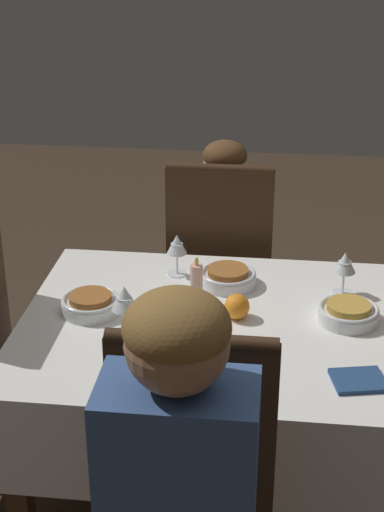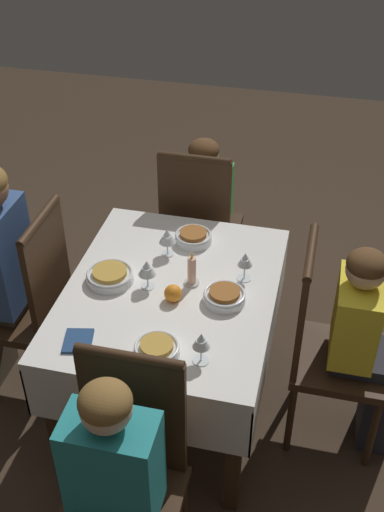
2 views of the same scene
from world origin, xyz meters
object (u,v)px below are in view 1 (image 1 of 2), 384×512
wine_glass_west (345,264)px  candle_centerpiece (196,289)px  napkin_red_folded (358,380)px  dining_table (212,353)px  bowl_west (348,312)px  wine_glass_south (177,246)px  chair_south (221,276)px  bowl_east (91,303)px  wine_glass_north (213,307)px  wine_glass_east (125,299)px  bowl_south (228,277)px  bowl_north (205,364)px  orange_fruit (237,307)px  person_child_yellow (224,251)px

wine_glass_west → candle_centerpiece: candle_centerpiece is taller
candle_centerpiece → napkin_red_folded: size_ratio=1.09×
dining_table → napkin_red_folded: (-0.39, 0.27, 0.11)m
bowl_west → candle_centerpiece: bearing=-4.1°
wine_glass_south → napkin_red_folded: size_ratio=0.92×
chair_south → bowl_east: 0.76m
chair_south → wine_glass_south: size_ratio=7.40×
dining_table → napkin_red_folded: 0.49m
candle_centerpiece → napkin_red_folded: (-0.45, 0.35, -0.06)m
bowl_east → napkin_red_folded: bearing=159.4°
wine_glass_north → candle_centerpiece: bearing=-70.4°
wine_glass_north → wine_glass_east: size_ratio=1.02×
dining_table → bowl_south: bearing=-96.3°
dining_table → bowl_north: (-0.01, 0.27, 0.14)m
chair_south → wine_glass_north: bearing=92.8°
bowl_east → bowl_north: bearing=142.0°
bowl_south → orange_fruit: size_ratio=2.39×
dining_table → orange_fruit: 0.16m
chair_south → person_child_yellow: bearing=-90.0°
candle_centerpiece → dining_table: bearing=124.8°
orange_fruit → bowl_north: bearing=78.1°
wine_glass_north → wine_glass_west: same height
chair_south → orange_fruit: 0.69m
dining_table → bowl_north: bowl_north is taller
chair_south → bowl_east: bearing=63.3°
candle_centerpiece → napkin_red_folded: bearing=142.3°
bowl_south → wine_glass_west: bearing=176.7°
person_child_yellow → wine_glass_south: size_ratio=7.53×
wine_glass_west → candle_centerpiece: bearing=17.6°
chair_south → wine_glass_south: bearing=73.4°
wine_glass_east → bowl_south: 0.42m
bowl_east → wine_glass_east: wine_glass_east is taller
bowl_north → wine_glass_south: bearing=-75.4°
chair_south → wine_glass_north: size_ratio=7.30×
dining_table → wine_glass_north: size_ratio=7.95×
bowl_north → wine_glass_south: (0.15, -0.56, 0.07)m
wine_glass_south → bowl_west: 0.59m
bowl_east → bowl_west: 0.75m
bowl_east → person_child_yellow: bearing=-111.7°
person_child_yellow → orange_fruit: bearing=96.8°
bowl_south → person_child_yellow: bearing=-84.8°
wine_glass_east → wine_glass_west: bearing=-154.5°
dining_table → wine_glass_north: wine_glass_north is taller
bowl_north → bowl_south: same height
bowl_west → wine_glass_west: bearing=-88.1°
chair_south → person_child_yellow: 0.17m
wine_glass_east → dining_table: bearing=-162.1°
orange_fruit → person_child_yellow: bearing=-83.2°
person_child_yellow → wine_glass_west: size_ratio=7.48×
person_child_yellow → bowl_west: (-0.41, 0.80, 0.19)m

